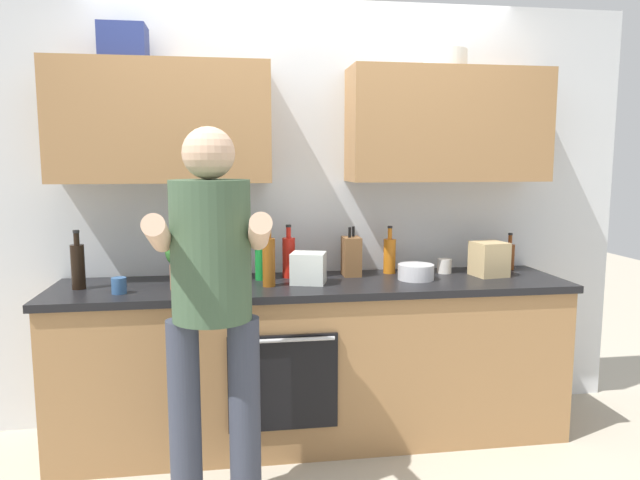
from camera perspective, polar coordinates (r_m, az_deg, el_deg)
name	(u,v)px	position (r m, az deg, el deg)	size (l,w,h in m)	color
ground_plane	(315,435)	(3.54, -0.53, -18.56)	(12.00, 12.00, 0.00)	#B2A893
back_wall_unit	(307,174)	(3.45, -1.26, 6.50)	(4.00, 0.38, 2.50)	silver
counter	(314,360)	(3.36, -0.55, -11.65)	(2.84, 0.67, 0.90)	#A37547
person_standing	(212,292)	(2.54, -10.53, -5.01)	(0.49, 0.45, 1.71)	#383D4C
bottle_vinegar	(509,256)	(3.80, 18.04, -1.47)	(0.06, 0.06, 0.23)	brown
bottle_hotsauce	(289,257)	(3.36, -3.08, -1.62)	(0.07, 0.07, 0.31)	red
bottle_soda	(261,259)	(3.31, -5.80, -1.83)	(0.07, 0.07, 0.28)	#198C33
bottle_syrup	(269,261)	(3.13, -5.03, -2.02)	(0.07, 0.07, 0.34)	#8C4C14
bottle_soy	(78,265)	(3.31, -22.59, -2.30)	(0.07, 0.07, 0.31)	black
bottle_wine	(195,264)	(3.36, -12.16, -2.26)	(0.08, 0.08, 0.23)	#471419
bottle_juice	(390,255)	(3.51, 6.82, -1.47)	(0.07, 0.07, 0.29)	orange
cup_coffee	(444,266)	(3.58, 12.06, -2.50)	(0.09, 0.09, 0.09)	white
cup_tea	(119,286)	(3.13, -19.06, -4.23)	(0.07, 0.07, 0.08)	#33598C
mixing_bowl	(416,272)	(3.36, 9.35, -3.10)	(0.20, 0.20, 0.09)	silver
knife_block	(351,256)	(3.42, 3.08, -1.58)	(0.10, 0.14, 0.29)	brown
potted_herb	(182,259)	(3.14, -13.33, -1.83)	(0.17, 0.17, 0.29)	#9E6647
grocery_bag_bread	(489,259)	(3.55, 16.21, -1.79)	(0.18, 0.18, 0.20)	tan
grocery_bag_produce	(308,268)	(3.20, -1.14, -2.76)	(0.18, 0.16, 0.17)	silver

